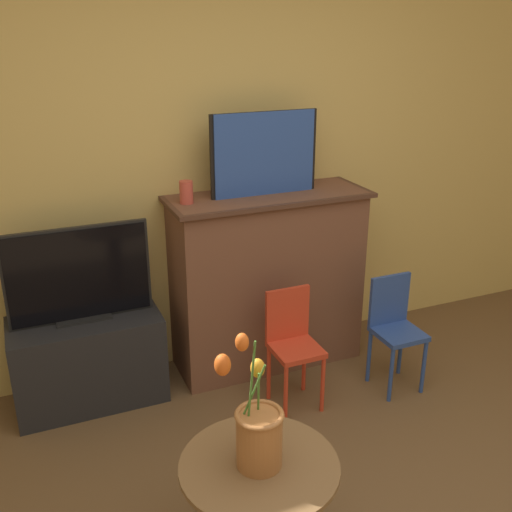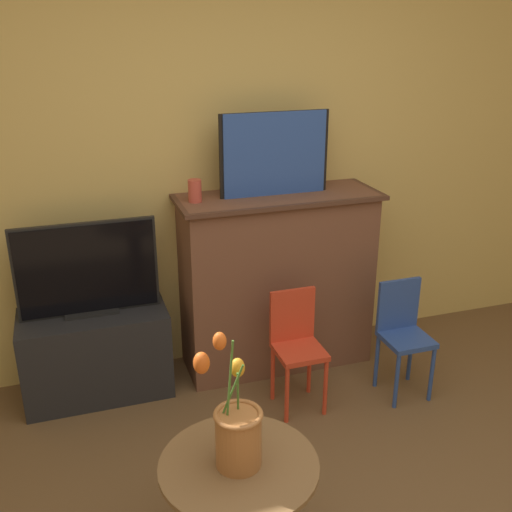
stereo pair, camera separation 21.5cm
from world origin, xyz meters
name	(u,v)px [view 1 (the left image)]	position (x,y,z in m)	size (l,w,h in m)	color
wall_back	(211,149)	(0.00, 2.13, 1.35)	(8.00, 0.06, 2.70)	#E0BC66
fireplace_mantel	(267,279)	(0.26, 1.89, 0.57)	(1.21, 0.46, 1.11)	brown
painting	(265,154)	(0.24, 1.90, 1.35)	(0.65, 0.03, 0.48)	black
mantel_candle	(186,192)	(-0.23, 1.89, 1.17)	(0.07, 0.07, 0.13)	#CC4C3D
tv_stand	(89,360)	(-0.85, 1.88, 0.26)	(0.82, 0.41, 0.52)	#232326
tv_monitor	(79,276)	(-0.85, 1.88, 0.78)	(0.77, 0.12, 0.53)	black
chair_red	(292,340)	(0.21, 1.42, 0.40)	(0.26, 0.26, 0.68)	red
chair_blue	(394,324)	(0.84, 1.35, 0.40)	(0.26, 0.26, 0.68)	#2D4C99
side_table	(259,506)	(-0.43, 0.39, 0.36)	(0.59, 0.59, 0.55)	brown
vase_tulips	(258,431)	(-0.43, 0.40, 0.70)	(0.23, 0.18, 0.54)	#AD6B38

